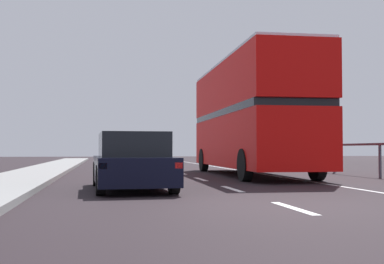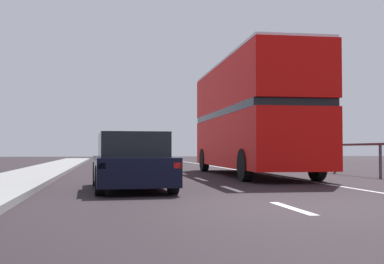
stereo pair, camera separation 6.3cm
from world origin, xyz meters
The scene contains 5 objects.
ground_plane centered at (0.00, 0.00, -0.05)m, with size 75.59×120.00×0.10m, color black.
lane_paint_markings centered at (1.90, 8.47, 0.00)m, with size 3.19×46.00×0.01m.
bridge_side_railing centered at (6.19, 9.00, 0.96)m, with size 0.10×42.00×1.20m.
double_decker_bus_red centered at (2.33, 9.66, 2.28)m, with size 2.73×10.22×4.25m.
hatchback_car_near centered at (-2.46, 3.60, 0.66)m, with size 1.93×4.28×1.38m.
Camera 2 is at (-3.05, -8.72, 0.98)m, focal length 47.31 mm.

